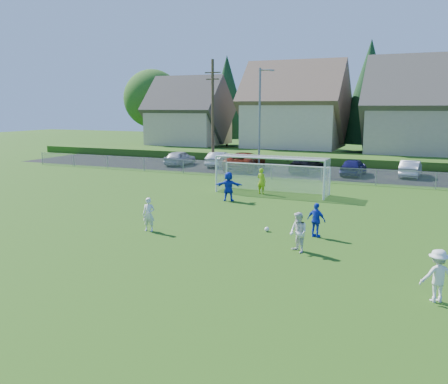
{
  "coord_description": "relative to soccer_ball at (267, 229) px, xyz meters",
  "views": [
    {
      "loc": [
        9.58,
        -13.8,
        5.71
      ],
      "look_at": [
        0.0,
        8.0,
        1.4
      ],
      "focal_mm": 38.0,
      "sensor_mm": 36.0,
      "label": 1
    }
  ],
  "objects": [
    {
      "name": "soccer_goal",
      "position": [
        -2.84,
        9.59,
        1.52
      ],
      "size": [
        7.42,
        1.9,
        2.5
      ],
      "color": "white",
      "rests_on": "ground"
    },
    {
      "name": "player_blue_a",
      "position": [
        2.29,
        -0.01,
        0.66
      ],
      "size": [
        0.97,
        0.64,
        1.54
      ],
      "primitive_type": "imported",
      "rotation": [
        0.0,
        0.0,
        2.82
      ],
      "color": "#1432C0",
      "rests_on": "ground"
    },
    {
      "name": "ground",
      "position": [
        -2.84,
        -6.46,
        -0.11
      ],
      "size": [
        160.0,
        160.0,
        0.0
      ],
      "primitive_type": "plane",
      "color": "#193D0C",
      "rests_on": "ground"
    },
    {
      "name": "car_a",
      "position": [
        -15.96,
        20.58,
        0.61
      ],
      "size": [
        1.73,
        4.22,
        1.43
      ],
      "primitive_type": "imported",
      "rotation": [
        0.0,
        0.0,
        3.13
      ],
      "color": "#ADB0B5",
      "rests_on": "ground"
    },
    {
      "name": "player_white_a",
      "position": [
        -5.05,
        -2.09,
        0.67
      ],
      "size": [
        0.64,
        0.49,
        1.56
      ],
      "primitive_type": "imported",
      "rotation": [
        0.0,
        0.0,
        0.22
      ],
      "color": "silver",
      "rests_on": "ground"
    },
    {
      "name": "asphalt_lot",
      "position": [
        -2.84,
        21.04,
        -0.1
      ],
      "size": [
        60.0,
        60.0,
        0.0
      ],
      "primitive_type": "plane",
      "color": "black",
      "rests_on": "ground"
    },
    {
      "name": "goalkeeper",
      "position": [
        -3.41,
        8.99,
        0.75
      ],
      "size": [
        0.72,
        0.57,
        1.73
      ],
      "primitive_type": "imported",
      "rotation": [
        0.0,
        0.0,
        2.87
      ],
      "color": "#A1D318",
      "rests_on": "ground"
    },
    {
      "name": "car_e",
      "position": [
        0.82,
        20.18,
        0.61
      ],
      "size": [
        1.87,
        4.27,
        1.43
      ],
      "primitive_type": "imported",
      "rotation": [
        0.0,
        0.0,
        3.1
      ],
      "color": "#141449",
      "rests_on": "ground"
    },
    {
      "name": "chainlink_fence",
      "position": [
        -2.84,
        15.54,
        0.52
      ],
      "size": [
        52.06,
        0.06,
        1.2
      ],
      "color": "gray",
      "rests_on": "ground"
    },
    {
      "name": "tree_row",
      "position": [
        -1.8,
        42.28,
        6.8
      ],
      "size": [
        65.98,
        12.36,
        13.8
      ],
      "color": "#382616",
      "rests_on": "ground"
    },
    {
      "name": "car_f",
      "position": [
        5.25,
        21.24,
        0.58
      ],
      "size": [
        1.65,
        4.24,
        1.37
      ],
      "primitive_type": "imported",
      "rotation": [
        0.0,
        0.0,
        3.09
      ],
      "color": "silver",
      "rests_on": "ground"
    },
    {
      "name": "grass_embankment",
      "position": [
        -2.84,
        28.54,
        0.29
      ],
      "size": [
        70.0,
        6.0,
        0.8
      ],
      "primitive_type": "cube",
      "color": "#1E420F",
      "rests_on": "ground"
    },
    {
      "name": "houses_row",
      "position": [
        -0.87,
        36.01,
        7.22
      ],
      "size": [
        53.9,
        11.45,
        13.27
      ],
      "color": "tan",
      "rests_on": "ground"
    },
    {
      "name": "utility_pole",
      "position": [
        -12.34,
        20.54,
        5.04
      ],
      "size": [
        1.6,
        0.26,
        10.0
      ],
      "color": "#473321",
      "rests_on": "ground"
    },
    {
      "name": "car_b",
      "position": [
        -11.95,
        21.2,
        0.59
      ],
      "size": [
        1.83,
        4.38,
        1.41
      ],
      "primitive_type": "imported",
      "rotation": [
        0.0,
        0.0,
        3.22
      ],
      "color": "silver",
      "rests_on": "ground"
    },
    {
      "name": "car_d",
      "position": [
        -3.17,
        20.19,
        0.58
      ],
      "size": [
        2.49,
        4.96,
        1.38
      ],
      "primitive_type": "imported",
      "rotation": [
        0.0,
        0.0,
        3.02
      ],
      "color": "black",
      "rests_on": "ground"
    },
    {
      "name": "player_white_b",
      "position": [
        2.14,
        -2.5,
        0.7
      ],
      "size": [
        0.99,
        0.98,
        1.61
      ],
      "primitive_type": "imported",
      "rotation": [
        0.0,
        0.0,
        -0.72
      ],
      "color": "silver",
      "rests_on": "ground"
    },
    {
      "name": "car_c",
      "position": [
        -8.76,
        19.79,
        0.7
      ],
      "size": [
        3.09,
        6.0,
        1.62
      ],
      "primitive_type": "imported",
      "rotation": [
        0.0,
        0.0,
        3.21
      ],
      "color": "#651D0B",
      "rests_on": "ground"
    },
    {
      "name": "player_white_c",
      "position": [
        7.16,
        -5.57,
        0.69
      ],
      "size": [
        1.19,
        1.0,
        1.6
      ],
      "primitive_type": "imported",
      "rotation": [
        0.0,
        0.0,
        3.62
      ],
      "color": "silver",
      "rests_on": "ground"
    },
    {
      "name": "streetlight",
      "position": [
        -7.29,
        19.54,
        4.73
      ],
      "size": [
        1.38,
        0.18,
        9.0
      ],
      "color": "slate",
      "rests_on": "ground"
    },
    {
      "name": "soccer_ball",
      "position": [
        0.0,
        0.0,
        0.0
      ],
      "size": [
        0.22,
        0.22,
        0.22
      ],
      "primitive_type": "sphere",
      "color": "white",
      "rests_on": "ground"
    },
    {
      "name": "player_blue_b",
      "position": [
        -4.49,
        5.99,
        0.79
      ],
      "size": [
        1.75,
        0.94,
        1.8
      ],
      "primitive_type": "imported",
      "rotation": [
        0.0,
        0.0,
        3.4
      ],
      "color": "#1432C0",
      "rests_on": "ground"
    }
  ]
}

